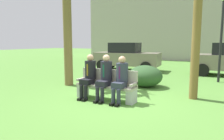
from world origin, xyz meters
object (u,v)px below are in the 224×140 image
(seated_man_middle, at_px, (105,75))
(seated_man_right, at_px, (121,77))
(street_lamp, at_px, (222,30))
(parked_car_near, at_px, (127,56))
(shrub_near_bench, at_px, (145,76))
(building_backdrop, at_px, (171,16))
(seated_man_left, at_px, (89,74))
(park_bench, at_px, (107,85))

(seated_man_middle, relative_size, seated_man_right, 1.02)
(street_lamp, bearing_deg, seated_man_right, -116.63)
(street_lamp, bearing_deg, parked_car_near, 161.66)
(seated_man_middle, height_order, shrub_near_bench, seated_man_middle)
(building_backdrop, bearing_deg, seated_man_right, -81.33)
(seated_man_left, distance_m, shrub_near_bench, 2.60)
(building_backdrop, bearing_deg, street_lamp, -68.29)
(street_lamp, bearing_deg, seated_man_left, -126.12)
(park_bench, height_order, seated_man_left, seated_man_left)
(park_bench, relative_size, shrub_near_bench, 1.41)
(park_bench, distance_m, shrub_near_bench, 2.30)
(park_bench, height_order, street_lamp, street_lamp)
(park_bench, xyz_separation_m, seated_man_right, (0.53, -0.12, 0.32))
(seated_man_middle, xyz_separation_m, parked_car_near, (-2.20, 6.43, 0.08))
(shrub_near_bench, relative_size, parked_car_near, 0.33)
(seated_man_left, bearing_deg, building_backdrop, 95.16)
(park_bench, bearing_deg, street_lamp, 57.81)
(seated_man_left, bearing_deg, seated_man_right, -0.09)
(shrub_near_bench, height_order, building_backdrop, building_backdrop)
(parked_car_near, bearing_deg, building_backdrop, 89.69)
(seated_man_middle, height_order, building_backdrop, building_backdrop)
(parked_car_near, xyz_separation_m, building_backdrop, (0.06, 10.96, 3.54))
(park_bench, xyz_separation_m, shrub_near_bench, (0.42, 2.27, -0.01))
(seated_man_right, height_order, street_lamp, street_lamp)
(park_bench, height_order, building_backdrop, building_backdrop)
(seated_man_right, height_order, building_backdrop, building_backdrop)
(shrub_near_bench, bearing_deg, parked_car_near, 122.78)
(seated_man_right, distance_m, parked_car_near, 6.98)
(shrub_near_bench, bearing_deg, street_lamp, 43.46)
(seated_man_left, xyz_separation_m, street_lamp, (3.46, 4.74, 1.47))
(seated_man_left, height_order, parked_car_near, parked_car_near)
(park_bench, height_order, seated_man_right, seated_man_right)
(seated_man_left, height_order, seated_man_right, seated_man_left)
(seated_man_middle, bearing_deg, parked_car_near, 108.87)
(building_backdrop, bearing_deg, shrub_near_bench, -80.37)
(street_lamp, bearing_deg, shrub_near_bench, -136.54)
(park_bench, xyz_separation_m, parked_car_near, (-2.18, 6.31, 0.42))
(seated_man_middle, bearing_deg, building_backdrop, 97.01)
(street_lamp, bearing_deg, seated_man_middle, -121.40)
(shrub_near_bench, distance_m, street_lamp, 3.87)
(park_bench, xyz_separation_m, street_lamp, (2.91, 4.62, 1.80))
(parked_car_near, distance_m, building_backdrop, 11.51)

